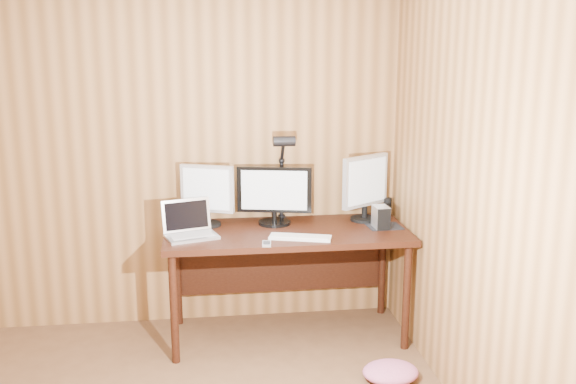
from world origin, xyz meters
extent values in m
plane|color=#9A6737|center=(0.00, 2.00, 1.25)|extent=(4.00, 0.00, 4.00)
plane|color=#9A6737|center=(1.75, 0.00, 1.25)|extent=(0.00, 4.00, 4.00)
cube|color=black|center=(0.93, 1.63, 0.73)|extent=(1.60, 0.70, 0.04)
cube|color=black|center=(0.93, 1.95, 0.45)|extent=(1.48, 0.02, 0.51)
cylinder|color=black|center=(0.19, 1.34, 0.35)|extent=(0.05, 0.05, 0.71)
cylinder|color=black|center=(0.19, 1.92, 0.35)|extent=(0.05, 0.05, 0.71)
cylinder|color=black|center=(1.67, 1.34, 0.35)|extent=(0.05, 0.05, 0.71)
cylinder|color=black|center=(1.67, 1.92, 0.35)|extent=(0.05, 0.05, 0.71)
cylinder|color=black|center=(0.86, 1.79, 0.76)|extent=(0.22, 0.22, 0.02)
cylinder|color=black|center=(0.86, 1.79, 0.80)|extent=(0.03, 0.03, 0.06)
cube|color=black|center=(0.86, 1.79, 0.99)|extent=(0.50, 0.13, 0.31)
cube|color=white|center=(0.86, 1.77, 0.99)|extent=(0.44, 0.09, 0.27)
cylinder|color=black|center=(0.41, 1.81, 0.76)|extent=(0.17, 0.17, 0.02)
cylinder|color=black|center=(0.41, 1.81, 0.81)|extent=(0.03, 0.03, 0.08)
cube|color=silver|center=(0.41, 1.81, 1.01)|extent=(0.35, 0.16, 0.32)
cube|color=white|center=(0.41, 1.79, 1.01)|extent=(0.30, 0.12, 0.27)
cylinder|color=black|center=(1.49, 1.80, 0.76)|extent=(0.19, 0.19, 0.02)
cylinder|color=black|center=(1.49, 1.80, 0.81)|extent=(0.04, 0.04, 0.09)
cube|color=silver|center=(1.49, 1.80, 1.03)|extent=(0.36, 0.25, 0.35)
cube|color=white|center=(1.51, 1.78, 1.03)|extent=(0.30, 0.20, 0.30)
cube|color=silver|center=(0.31, 1.54, 0.76)|extent=(0.37, 0.30, 0.02)
cube|color=silver|center=(0.28, 1.64, 0.87)|extent=(0.32, 0.14, 0.21)
cube|color=black|center=(0.28, 1.64, 0.87)|extent=(0.27, 0.11, 0.17)
cube|color=#B2B2B7|center=(0.31, 1.54, 0.77)|extent=(0.30, 0.21, 0.00)
cube|color=white|center=(0.99, 1.43, 0.76)|extent=(0.41, 0.22, 0.02)
cube|color=white|center=(0.99, 1.43, 0.77)|extent=(0.37, 0.19, 0.00)
cube|color=black|center=(1.59, 1.63, 0.75)|extent=(0.23, 0.19, 0.00)
ellipsoid|color=black|center=(1.59, 1.63, 0.77)|extent=(0.07, 0.11, 0.04)
cube|color=silver|center=(1.56, 1.60, 0.82)|extent=(0.10, 0.13, 0.15)
cube|color=black|center=(1.56, 1.53, 0.82)|extent=(0.09, 0.01, 0.14)
cube|color=silver|center=(0.77, 1.33, 0.76)|extent=(0.06, 0.11, 0.01)
cube|color=black|center=(0.77, 1.33, 0.76)|extent=(0.05, 0.07, 0.00)
cylinder|color=black|center=(1.68, 1.88, 0.82)|extent=(0.06, 0.06, 0.13)
cube|color=black|center=(0.93, 1.93, 0.74)|extent=(0.05, 0.06, 0.06)
cylinder|color=black|center=(0.93, 1.93, 0.96)|extent=(0.03, 0.03, 0.41)
sphere|color=black|center=(0.93, 1.93, 1.16)|extent=(0.04, 0.04, 0.04)
cylinder|color=black|center=(0.93, 1.87, 1.24)|extent=(0.02, 0.14, 0.17)
cylinder|color=black|center=(0.93, 1.78, 1.32)|extent=(0.15, 0.07, 0.07)
camera|label=1|loc=(0.42, -2.40, 1.95)|focal=40.00mm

